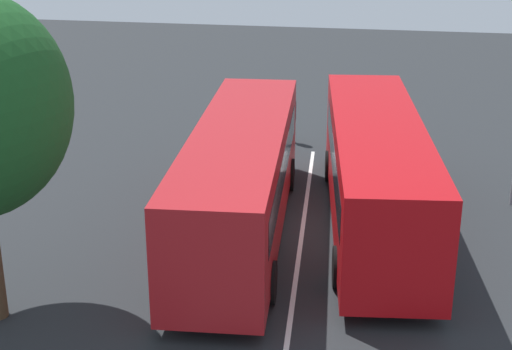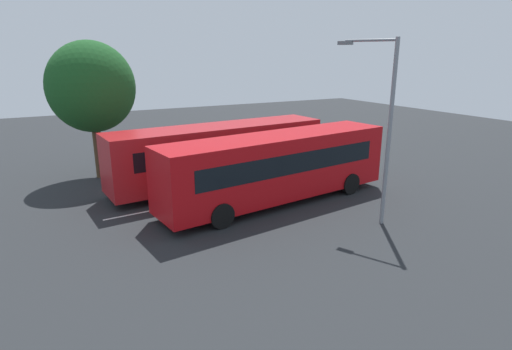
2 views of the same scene
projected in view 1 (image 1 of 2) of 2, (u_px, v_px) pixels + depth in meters
The scene contains 5 objects.
ground_plane at pixel (303, 229), 21.41m from camera, with size 67.61×67.61×0.00m, color #232628.
bus_far_left at pixel (376, 169), 21.01m from camera, with size 11.37×3.66×3.07m.
bus_center_left at pixel (240, 177), 20.46m from camera, with size 11.32×3.20×3.07m.
pedestrian at pixel (292, 114), 28.45m from camera, with size 0.45×0.45×1.82m.
lane_stripe_outer_left at pixel (303, 229), 21.41m from camera, with size 13.63×0.12×0.01m, color silver.
Camera 1 is at (-19.46, -2.21, 8.86)m, focal length 53.63 mm.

